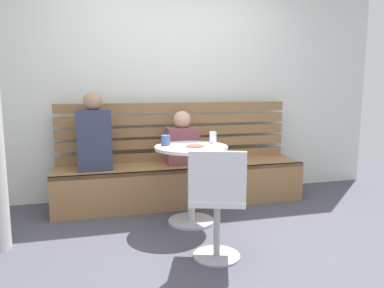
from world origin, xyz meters
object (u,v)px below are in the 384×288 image
Objects in this scene: person_child_left at (182,141)px; cup_water_clear at (213,137)px; white_chair at (217,201)px; cafe_table at (191,169)px; plate_small at (195,146)px; person_adult at (94,135)px; cup_mug_blue at (166,140)px; booth_bench at (181,184)px.

cup_water_clear is at bearing -68.49° from person_child_left.
person_child_left reaches higher than white_chair.
cup_water_clear is (0.25, 0.12, 0.28)m from cafe_table.
plate_small reaches higher than cafe_table.
white_chair is at bearing -106.15° from cup_water_clear.
cafe_table is 0.87× the size of white_chair.
person_adult is (-0.87, 0.57, 0.28)m from cafe_table.
cafe_table is 0.36m from cup_mug_blue.
person_adult reaches higher than cup_water_clear.
person_adult is at bearing -178.78° from booth_bench.
cup_water_clear is (0.21, -0.47, 0.57)m from booth_bench.
white_chair reaches higher than plate_small.
plate_small is (0.25, -0.15, -0.04)m from cup_mug_blue.
cafe_table is at bearing -33.48° from person_adult.
cafe_table is 0.64m from person_child_left.
plate_small is (-0.23, -0.17, -0.05)m from cup_water_clear.
booth_bench is at bearing 87.46° from white_chair.
cup_water_clear reaches higher than booth_bench.
plate_small reaches higher than booth_bench.
person_adult is 0.93m from person_child_left.
cafe_table is 1.08m from person_adult.
cup_water_clear is at bearing -21.97° from person_adult.
cup_mug_blue is at bearing 102.56° from white_chair.
white_chair is at bearing -91.34° from cafe_table.
cup_mug_blue is at bearing 155.37° from cafe_table.
person_adult is at bearing 145.30° from plate_small.
white_chair reaches higher than cup_mug_blue.
person_child_left reaches higher than cup_water_clear.
person_adult reaches higher than plate_small.
booth_bench is 0.77m from cup_water_clear.
booth_bench is 3.65× the size of cafe_table.
cafe_table is 7.79× the size of cup_mug_blue.
white_chair is at bearing -77.44° from cup_mug_blue.
cafe_table is 0.23m from plate_small.
cup_water_clear is (0.47, 0.02, 0.01)m from cup_mug_blue.
person_adult reaches higher than cafe_table.
white_chair is at bearing -92.54° from booth_bench.
booth_bench is 0.47m from person_child_left.
cup_water_clear is at bearing 2.45° from cup_mug_blue.
booth_bench is 4.62× the size of person_child_left.
booth_bench is 15.88× the size of plate_small.
plate_small is at bearing -34.70° from person_adult.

